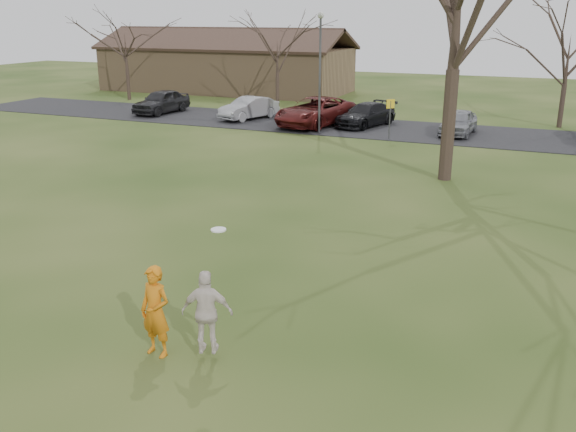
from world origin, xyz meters
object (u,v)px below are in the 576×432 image
Objects in this scene: player_defender at (156,311)px; lamp_post at (320,58)px; car_3 at (366,115)px; car_2 at (316,111)px; car_1 at (249,108)px; catching_play at (207,312)px; car_0 at (161,101)px; car_4 at (458,122)px; building at (226,67)px.

lamp_post reaches higher than player_defender.
car_2 is at bearing -144.21° from car_3.
lamp_post reaches higher than car_1.
lamp_post is at bearing -103.44° from car_3.
car_0 is at bearing 125.35° from catching_play.
car_3 is 4.74m from lamp_post.
lamp_post is (-7.03, -2.32, 3.28)m from car_4.
player_defender is 25.85m from car_2.
car_2 is at bearing 111.43° from player_defender.
car_4 is at bearing 14.56° from car_2.
lamp_post is (-5.25, 23.07, 3.08)m from player_defender.
car_3 is at bearing 59.08° from lamp_post.
car_2 is 2.34× the size of catching_play.
building reaches higher than catching_play.
car_4 reaches higher than car_3.
catching_play is at bearing -88.78° from car_4.
player_defender is 25.45m from car_4.
car_1 is 28.05m from catching_play.
building is at bearing 143.07° from car_1.
car_0 reaches higher than car_4.
car_4 is at bearing 3.88° from car_0.
building reaches higher than car_0.
car_1 is 0.64× the size of lamp_post.
car_3 is 1.82× the size of catching_play.
car_1 reaches higher than car_3.
car_2 is at bearing 1.88° from car_0.
building is 20.99m from lamp_post.
car_0 is at bearing 167.91° from lamp_post.
car_0 is 0.21× the size of building.
car_1 is at bearing -174.61° from car_2.
car_4 is (7.99, 0.29, -0.14)m from car_2.
car_4 is at bearing 88.20° from catching_play.
building is (-8.47, 12.91, 1.23)m from car_1.
car_1 is 1.05× the size of car_4.
car_0 is 10.82m from car_2.
car_0 is at bearing -80.25° from building.
car_3 is at bearing 30.78° from car_2.
player_defender is 0.44× the size of car_1.
car_0 is 0.77× the size of car_2.
car_2 is 0.28× the size of building.
car_1 is at bearing 5.17° from car_0.
catching_play is 23.89m from lamp_post.
catching_play is (4.49, -25.79, 0.29)m from car_3.
lamp_post is (5.53, -2.59, 3.26)m from car_1.
car_3 is 0.22× the size of building.
catching_play is at bearing -74.74° from lamp_post.
player_defender is 0.28× the size of lamp_post.
car_1 is 15.49m from building.
car_3 is 0.71× the size of lamp_post.
car_3 is (13.52, 0.40, -0.10)m from car_0.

